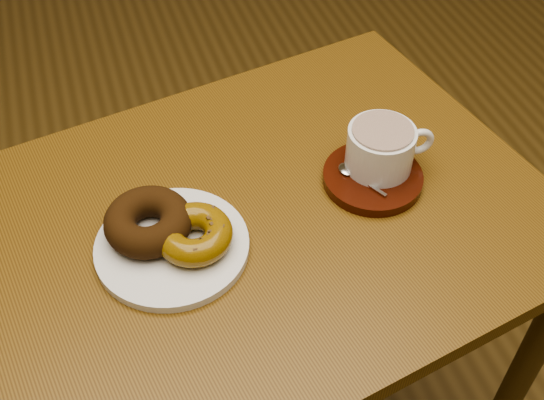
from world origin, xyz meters
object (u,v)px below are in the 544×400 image
object	(u,v)px
donut_plate	(172,246)
saucer	(373,178)
cafe_table	(259,267)
coffee_cup	(382,148)

from	to	relation	value
donut_plate	saucer	distance (m)	0.30
cafe_table	coffee_cup	bearing A→B (deg)	-3.77
donut_plate	coffee_cup	xyz separation A→B (m)	(0.32, 0.05, 0.04)
saucer	cafe_table	bearing A→B (deg)	-177.25
cafe_table	saucer	bearing A→B (deg)	-7.87
cafe_table	donut_plate	bearing A→B (deg)	-178.77
donut_plate	cafe_table	bearing A→B (deg)	11.85
coffee_cup	saucer	bearing A→B (deg)	-130.13
cafe_table	donut_plate	xyz separation A→B (m)	(-0.13, -0.03, 0.13)
donut_plate	coffee_cup	size ratio (longest dim) A/B	1.59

